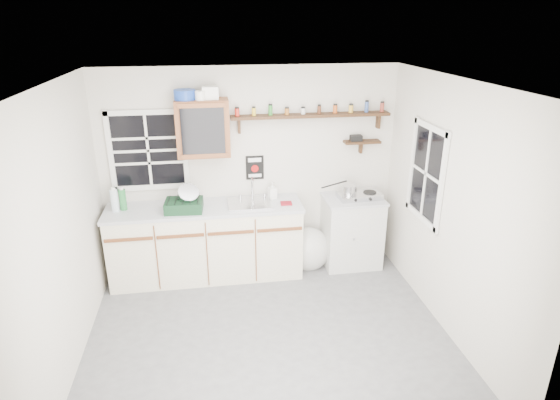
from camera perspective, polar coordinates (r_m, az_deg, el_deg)
The scene contains 18 objects.
room at distance 4.30m, azimuth -1.51°, elevation -2.71°, with size 3.64×3.24×2.54m.
main_cabinet at distance 5.78m, azimuth -8.92°, elevation -5.00°, with size 2.31×0.63×0.92m.
right_cabinet at distance 6.06m, azimuth 8.71°, elevation -3.74°, with size 0.73×0.57×0.91m.
sink at distance 5.61m, azimuth -3.71°, elevation -0.34°, with size 0.52×0.44×0.29m.
upper_cabinet at distance 5.46m, azimuth -9.38°, elevation 8.64°, with size 0.60×0.32×0.65m.
upper_cabinet_clutter at distance 5.40m, azimuth -10.32°, elevation 12.58°, with size 0.49×0.24×0.14m.
spice_shelf at distance 5.65m, azimuth 3.85°, elevation 10.32°, with size 1.91×0.18×0.35m.
secondary_shelf at distance 5.90m, azimuth 9.74°, elevation 7.07°, with size 0.45×0.16×0.24m.
warning_sign at distance 5.77m, azimuth -3.09°, elevation 3.96°, with size 0.22×0.02×0.30m.
window_back at distance 5.71m, azimuth -15.78°, elevation 5.82°, with size 0.93×0.03×0.98m.
window_right at distance 5.23m, azimuth 17.44°, elevation 3.09°, with size 0.03×0.78×1.08m.
water_bottles at distance 5.67m, azimuth -19.12°, elevation 0.03°, with size 0.17×0.12×0.29m.
dish_rack at distance 5.48m, azimuth -11.48°, elevation -0.28°, with size 0.44×0.35×0.32m.
soap_bottle at distance 5.73m, azimuth -0.94°, elevation 1.18°, with size 0.09×0.10×0.21m, color white.
rag at distance 5.59m, azimuth 0.76°, elevation -0.40°, with size 0.13×0.11×0.02m, color maroon.
hotplate at distance 5.88m, azimuth 9.66°, elevation 0.56°, with size 0.55×0.31×0.08m.
saucepan at distance 5.81m, azimuth 8.40°, elevation 1.30°, with size 0.40×0.30×0.19m.
trash_bag at distance 6.03m, azimuth 3.51°, elevation -5.97°, with size 0.48×0.44×0.55m.
Camera 1 is at (-0.50, -3.89, 3.00)m, focal length 30.00 mm.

